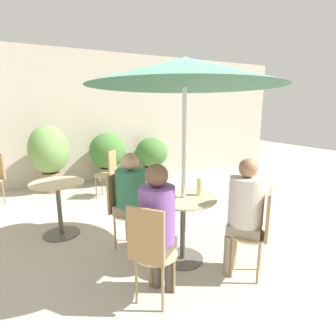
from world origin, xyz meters
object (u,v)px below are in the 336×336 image
at_px(beer_glass_0, 200,187).
at_px(potted_plant_2, 152,154).
at_px(cafe_table_far, 58,199).
at_px(umbrella, 185,73).
at_px(bistro_chair_5, 109,170).
at_px(bistro_chair_0, 122,204).
at_px(seated_person_2, 244,208).
at_px(beer_glass_1, 166,191).
at_px(potted_plant_1, 108,153).
at_px(bistro_chair_2, 258,226).
at_px(seated_person_0, 132,194).
at_px(cafe_table_near, 183,216).
at_px(potted_plant_0, 49,152).
at_px(bistro_chair_1, 150,248).
at_px(seated_person_1, 158,220).

xyz_separation_m(beer_glass_0, potted_plant_2, (0.82, 3.58, -0.23)).
relative_size(cafe_table_far, umbrella, 0.34).
distance_m(bistro_chair_5, umbrella, 2.99).
bearing_deg(bistro_chair_5, bistro_chair_0, 28.38).
xyz_separation_m(seated_person_2, beer_glass_1, (-0.64, 0.50, 0.11)).
bearing_deg(cafe_table_far, umbrella, -45.43).
bearing_deg(potted_plant_1, bistro_chair_5, -101.61).
bearing_deg(bistro_chair_2, seated_person_0, -90.00).
relative_size(beer_glass_0, beer_glass_1, 1.06).
xyz_separation_m(cafe_table_near, potted_plant_0, (-1.29, 3.45, 0.31)).
xyz_separation_m(cafe_table_near, potted_plant_1, (-0.07, 3.52, 0.19)).
relative_size(cafe_table_far, bistro_chair_5, 0.80).
distance_m(seated_person_0, potted_plant_0, 3.09).
height_order(cafe_table_near, beer_glass_1, beer_glass_1).
relative_size(cafe_table_near, bistro_chair_1, 0.80).
relative_size(bistro_chair_2, beer_glass_1, 5.04).
bearing_deg(seated_person_0, cafe_table_near, -90.00).
distance_m(seated_person_2, beer_glass_1, 0.82).
xyz_separation_m(bistro_chair_2, bistro_chair_5, (-0.80, 3.17, 0.00)).
bearing_deg(seated_person_1, cafe_table_far, -18.04).
relative_size(seated_person_2, potted_plant_2, 1.20).
distance_m(cafe_table_near, potted_plant_0, 3.70).
xyz_separation_m(bistro_chair_5, potted_plant_0, (-1.02, 0.88, 0.29)).
bearing_deg(potted_plant_1, cafe_table_near, -88.79).
relative_size(beer_glass_1, potted_plant_2, 0.18).
height_order(seated_person_0, potted_plant_0, potted_plant_0).
height_order(beer_glass_1, potted_plant_1, potted_plant_1).
relative_size(bistro_chair_1, seated_person_0, 0.78).
height_order(bistro_chair_1, bistro_chair_2, same).
bearing_deg(beer_glass_1, potted_plant_0, 107.61).
relative_size(bistro_chair_5, potted_plant_1, 0.79).
height_order(seated_person_0, beer_glass_1, seated_person_0).
bearing_deg(bistro_chair_0, umbrella, -90.00).
distance_m(bistro_chair_2, beer_glass_0, 0.74).
height_order(bistro_chair_2, beer_glass_0, beer_glass_0).
bearing_deg(bistro_chair_2, beer_glass_0, -102.30).
xyz_separation_m(bistro_chair_0, seated_person_2, (0.97, -1.08, 0.17)).
relative_size(bistro_chair_2, seated_person_1, 0.75).
distance_m(beer_glass_1, potted_plant_2, 3.77).
bearing_deg(seated_person_0, beer_glass_1, -105.44).
xyz_separation_m(potted_plant_2, umbrella, (-1.02, -3.58, 1.43)).
bearing_deg(potted_plant_2, potted_plant_1, -177.13).
relative_size(beer_glass_0, potted_plant_2, 0.19).
height_order(seated_person_1, beer_glass_0, seated_person_1).
distance_m(seated_person_2, beer_glass_0, 0.54).
relative_size(cafe_table_near, seated_person_2, 0.61).
relative_size(cafe_table_far, potted_plant_0, 0.54).
bearing_deg(bistro_chair_5, seated_person_2, 49.01).
relative_size(potted_plant_1, umbrella, 0.54).
xyz_separation_m(bistro_chair_1, potted_plant_1, (0.52, 4.06, 0.17)).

